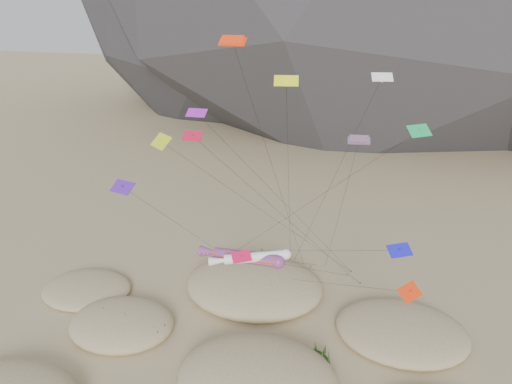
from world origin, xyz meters
TOP-DOWN VIEW (x-y plane):
  - dunes at (-0.54, 4.07)m, footprint 49.88×39.17m
  - dune_grass at (-1.60, 3.17)m, footprint 40.74×28.87m
  - kite_stakes at (2.49, 23.96)m, footprint 17.80×6.56m
  - rainbow_tube_kite at (0.56, 6.50)m, footprint 8.53×20.16m
  - white_tube_kite at (1.61, 5.85)m, footprint 7.03×18.73m
  - orange_parafoil at (-1.73, 11.67)m, footprint 5.77×14.05m
  - multi_parafoil at (9.47, 12.85)m, footprint 5.11×13.60m
  - delta_kites at (2.64, 10.82)m, footprint 29.12×23.23m

SIDE VIEW (x-z plane):
  - kite_stakes at x=2.49m, z-range 0.00..0.30m
  - dunes at x=-0.54m, z-range -1.34..2.83m
  - dune_grass at x=-1.60m, z-range 0.04..1.64m
  - rainbow_tube_kite at x=0.56m, z-range 4.78..16.26m
  - white_tube_kite at x=1.61m, z-range 5.11..16.78m
  - delta_kites at x=2.64m, z-range 4.29..30.07m
  - multi_parafoil at x=9.47m, z-range 9.68..30.54m
  - orange_parafoil at x=-1.73m, z-range 13.71..42.94m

